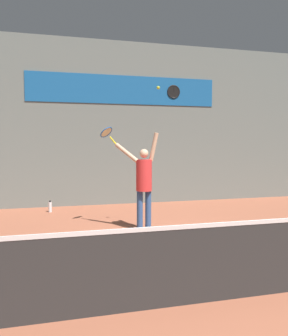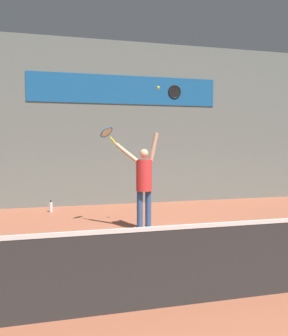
{
  "view_description": "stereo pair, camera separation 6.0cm",
  "coord_description": "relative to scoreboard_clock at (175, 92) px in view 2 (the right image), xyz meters",
  "views": [
    {
      "loc": [
        -1.9,
        -4.92,
        1.88
      ],
      "look_at": [
        -0.19,
        1.9,
        1.36
      ],
      "focal_mm": 35.0,
      "sensor_mm": 36.0,
      "label": 1
    },
    {
      "loc": [
        -1.84,
        -4.94,
        1.88
      ],
      "look_at": [
        -0.19,
        1.9,
        1.36
      ],
      "focal_mm": 35.0,
      "sensor_mm": 36.0,
      "label": 2
    }
  ],
  "objects": [
    {
      "name": "ground_plane",
      "position": [
        -1.58,
        -5.07,
        -3.53
      ],
      "size": [
        18.0,
        18.0,
        0.0
      ],
      "primitive_type": "plane",
      "color": "#9E563D"
    },
    {
      "name": "back_wall",
      "position": [
        -1.58,
        0.08,
        -1.03
      ],
      "size": [
        18.0,
        0.1,
        5.0
      ],
      "color": "slate",
      "rests_on": "ground_plane"
    },
    {
      "name": "sponsor_banner",
      "position": [
        -1.58,
        0.02,
        -0.0
      ],
      "size": [
        5.82,
        0.02,
        0.86
      ],
      "color": "#195B9E"
    },
    {
      "name": "scoreboard_clock",
      "position": [
        0.0,
        0.0,
        0.0
      ],
      "size": [
        0.43,
        0.04,
        0.43
      ],
      "color": "black"
    },
    {
      "name": "court_net",
      "position": [
        -1.58,
        -6.53,
        -3.03
      ],
      "size": [
        8.79,
        0.07,
        1.06
      ],
      "color": "#333333",
      "rests_on": "ground_plane"
    },
    {
      "name": "tennis_player",
      "position": [
        -1.77,
        -3.17,
        -2.44
      ],
      "size": [
        0.91,
        0.54,
        2.13
      ],
      "color": "#2D4C7F",
      "rests_on": "ground_plane"
    },
    {
      "name": "tennis_racket",
      "position": [
        -2.5,
        -2.66,
        -1.41
      ],
      "size": [
        0.41,
        0.42,
        0.41
      ],
      "color": "yellow"
    },
    {
      "name": "tennis_ball",
      "position": [
        -1.49,
        -3.29,
        -0.47
      ],
      "size": [
        0.07,
        0.07,
        0.07
      ],
      "color": "#CCDB2D"
    },
    {
      "name": "water_bottle",
      "position": [
        -3.82,
        -0.73,
        -3.38
      ],
      "size": [
        0.09,
        0.09,
        0.32
      ],
      "color": "silver",
      "rests_on": "ground_plane"
    }
  ]
}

